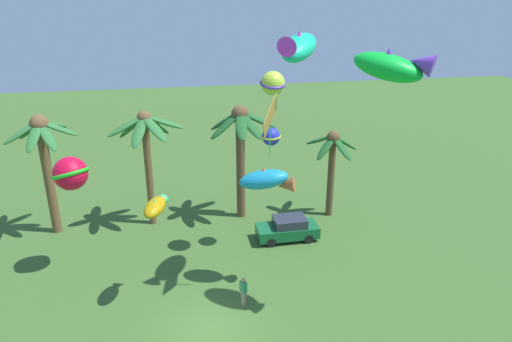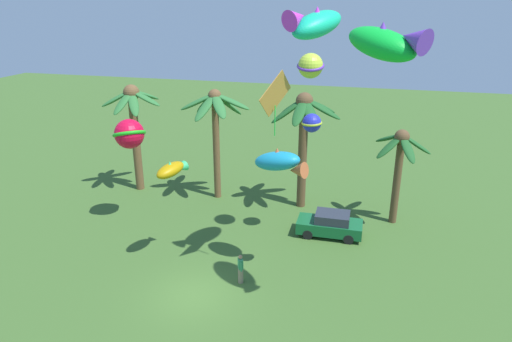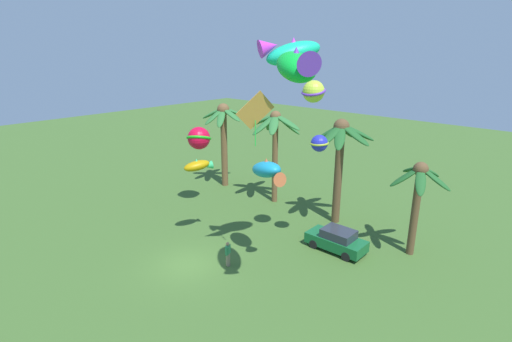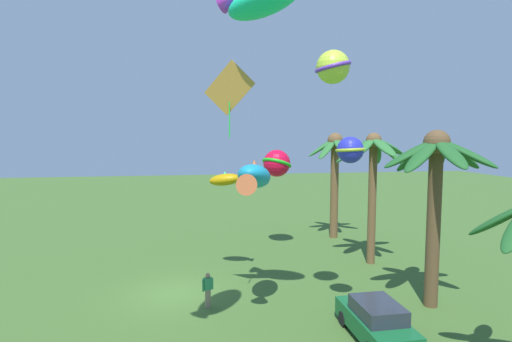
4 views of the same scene
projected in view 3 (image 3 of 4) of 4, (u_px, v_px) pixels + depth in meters
The scene contains 15 objects.
ground_plane at pixel (188, 265), 23.83m from camera, with size 120.00×120.00×0.00m, color #3D6028.
palm_tree_0 at pixel (275, 132), 31.96m from camera, with size 4.94×4.72×7.90m.
palm_tree_1 at pixel (340, 146), 28.00m from camera, with size 4.72×4.83×7.98m.
palm_tree_2 at pixel (419, 188), 23.82m from camera, with size 3.62×3.77×6.19m.
palm_tree_3 at pixel (224, 126), 36.06m from camera, with size 4.40×4.27×7.94m.
parked_car_0 at pixel (337, 240), 25.34m from camera, with size 3.92×1.78×1.51m.
spectator_0 at pixel (228, 254), 23.50m from camera, with size 0.37×0.50×1.59m.
kite_fish_0 at pixel (198, 166), 25.58m from camera, with size 1.48×2.15×0.90m.
kite_fish_1 at pixel (290, 52), 19.33m from camera, with size 2.87×3.45×1.69m.
kite_fish_2 at pixel (268, 171), 22.22m from camera, with size 3.18×2.13×1.47m.
kite_ball_3 at pixel (314, 92), 22.40m from camera, with size 1.47×1.46×1.29m.
kite_diamond_4 at pixel (255, 111), 20.53m from camera, with size 1.05×1.94×3.01m.
kite_ball_5 at pixel (319, 143), 23.82m from camera, with size 1.63×1.63×1.05m.
kite_ball_6 at pixel (199, 138), 30.91m from camera, with size 2.77×2.76×1.81m.
kite_fish_7 at pixel (297, 66), 15.10m from camera, with size 3.38×3.00×1.58m.
Camera 3 is at (17.29, -12.59, 12.72)m, focal length 27.13 mm.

